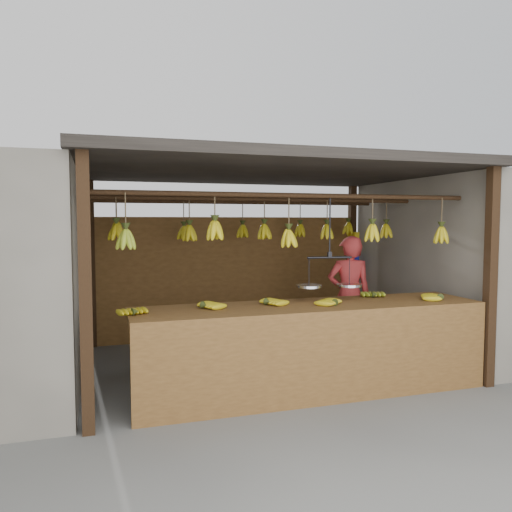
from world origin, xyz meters
name	(u,v)px	position (x,y,z in m)	size (l,w,h in m)	color
ground	(263,363)	(0.00, 0.00, 0.00)	(80.00, 80.00, 0.00)	#5B5B57
stall	(255,203)	(0.00, 0.33, 1.97)	(4.30, 3.30, 2.40)	black
neighbor_right	(503,263)	(3.60, 0.00, 1.15)	(3.00, 3.00, 2.30)	slate
counter	(315,326)	(0.13, -1.23, 0.71)	(3.64, 0.82, 0.96)	brown
hanging_bananas	(264,232)	(0.01, -0.01, 1.61)	(3.61, 2.26, 0.36)	#92A523
balance_scale	(329,281)	(0.39, -1.00, 1.12)	(0.70, 0.31, 0.95)	black
vendor	(349,296)	(1.19, 0.05, 0.78)	(0.57, 0.37, 1.55)	#BF3333
bag_bundles	(353,270)	(1.94, 1.35, 0.97)	(0.08, 0.26, 1.24)	yellow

